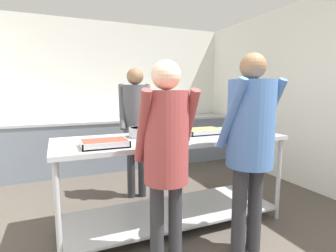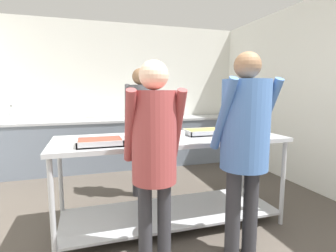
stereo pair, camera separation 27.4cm
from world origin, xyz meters
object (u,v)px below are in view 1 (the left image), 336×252
Objects in this scene: guest_serving_right at (166,146)px; cook_behind_counter at (136,118)px; plate_stack at (236,130)px; sauce_pan at (141,132)px; serving_tray_roast at (203,132)px; serving_tray_vegetables at (104,143)px; guest_serving_left at (250,134)px; broccoli_bowl at (175,133)px.

cook_behind_counter is at bearing 82.10° from guest_serving_right.
plate_stack is at bearing -43.41° from cook_behind_counter.
serving_tray_roast is at bearing -6.48° from sauce_pan.
serving_tray_vegetables is 0.95× the size of serving_tray_roast.
guest_serving_left is at bearing -2.18° from guest_serving_right.
plate_stack is 1.29m from guest_serving_right.
guest_serving_left is (0.67, -0.84, 0.06)m from sauce_pan.
serving_tray_vegetables is 1.86× the size of broccoli_bowl.
guest_serving_left reaches higher than plate_stack.
serving_tray_roast is 0.39m from plate_stack.
plate_stack is (0.72, -0.05, 0.00)m from broccoli_bowl.
serving_tray_roast is at bearing -55.72° from cook_behind_counter.
serving_tray_roast is 0.24× the size of cook_behind_counter.
broccoli_bowl is 0.80m from guest_serving_right.
broccoli_bowl is 0.51× the size of serving_tray_roast.
guest_serving_left is (1.10, -0.52, 0.09)m from serving_tray_vegetables.
cook_behind_counter is at bearing 108.99° from guest_serving_left.
guest_serving_right is at bearing -135.24° from serving_tray_roast.
sauce_pan reaches higher than serving_tray_vegetables.
broccoli_bowl is 0.83m from cook_behind_counter.
serving_tray_vegetables and serving_tray_roast have the same top height.
guest_serving_right is (-0.74, 0.03, -0.04)m from guest_serving_left.
serving_tray_vegetables is at bearing -167.70° from serving_tray_roast.
sauce_pan is 0.23× the size of guest_serving_left.
sauce_pan is 0.81m from guest_serving_right.
plate_stack is at bearing -3.75° from broccoli_bowl.
guest_serving_left reaches higher than serving_tray_vegetables.
guest_serving_right reaches higher than serving_tray_vegetables.
sauce_pan is at bearing 36.65° from serving_tray_vegetables.
cook_behind_counter is at bearing 102.93° from broccoli_bowl.
serving_tray_vegetables is at bearing -143.35° from sauce_pan.
serving_tray_roast is at bearing 5.58° from broccoli_bowl.
serving_tray_roast is at bearing 89.97° from guest_serving_left.
sauce_pan is at bearing 171.49° from plate_stack.
sauce_pan reaches higher than serving_tray_roast.
cook_behind_counter is (-0.90, 0.86, 0.09)m from plate_stack.
plate_stack is at bearing -12.09° from serving_tray_roast.
serving_tray_vegetables is 0.23× the size of cook_behind_counter.
guest_serving_right is (-1.11, -0.65, 0.04)m from plate_stack.
broccoli_bowl is (0.75, 0.21, 0.01)m from serving_tray_vegetables.
cook_behind_counter reaches higher than broccoli_bowl.
guest_serving_left reaches higher than guest_serving_right.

